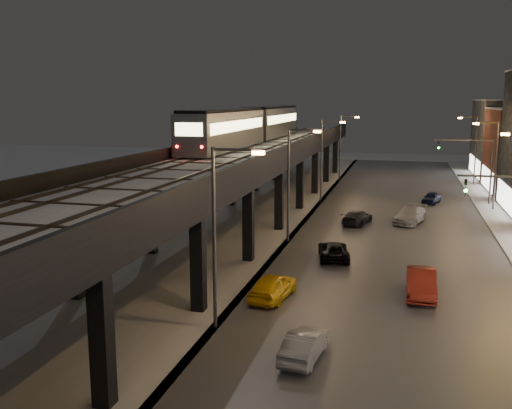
# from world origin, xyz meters

# --- Properties ---
(road_surface) EXTENTS (17.00, 120.00, 0.06)m
(road_surface) POSITION_xyz_m (7.50, 35.00, 0.03)
(road_surface) COLOR #46474D
(road_surface) RESTS_ON ground
(under_viaduct_pavement) EXTENTS (11.00, 120.00, 0.06)m
(under_viaduct_pavement) POSITION_xyz_m (-6.00, 35.00, 0.03)
(under_viaduct_pavement) COLOR #9FA1A8
(under_viaduct_pavement) RESTS_ON ground
(elevated_viaduct) EXTENTS (9.00, 100.00, 6.30)m
(elevated_viaduct) POSITION_xyz_m (-6.00, 31.84, 5.62)
(elevated_viaduct) COLOR black
(elevated_viaduct) RESTS_ON ground
(viaduct_trackbed) EXTENTS (8.40, 100.00, 0.32)m
(viaduct_trackbed) POSITION_xyz_m (-6.01, 31.97, 6.39)
(viaduct_trackbed) COLOR #B2B7C1
(viaduct_trackbed) RESTS_ON elevated_viaduct
(viaduct_parapet_streetside) EXTENTS (0.30, 100.00, 1.10)m
(viaduct_parapet_streetside) POSITION_xyz_m (-1.65, 32.00, 6.85)
(viaduct_parapet_streetside) COLOR black
(viaduct_parapet_streetside) RESTS_ON elevated_viaduct
(viaduct_parapet_far) EXTENTS (0.30, 100.00, 1.10)m
(viaduct_parapet_far) POSITION_xyz_m (-10.35, 32.00, 6.85)
(viaduct_parapet_far) COLOR black
(viaduct_parapet_far) RESTS_ON elevated_viaduct
(streetlight_left_1) EXTENTS (2.57, 0.28, 9.00)m
(streetlight_left_1) POSITION_xyz_m (-0.43, 13.00, 5.24)
(streetlight_left_1) COLOR #38383A
(streetlight_left_1) RESTS_ON ground
(streetlight_left_2) EXTENTS (2.57, 0.28, 9.00)m
(streetlight_left_2) POSITION_xyz_m (-0.43, 31.00, 5.24)
(streetlight_left_2) COLOR #38383A
(streetlight_left_2) RESTS_ON ground
(streetlight_left_3) EXTENTS (2.57, 0.28, 9.00)m
(streetlight_left_3) POSITION_xyz_m (-0.43, 49.00, 5.24)
(streetlight_left_3) COLOR #38383A
(streetlight_left_3) RESTS_ON ground
(streetlight_right_3) EXTENTS (2.56, 0.28, 9.00)m
(streetlight_right_3) POSITION_xyz_m (16.73, 49.00, 5.24)
(streetlight_right_3) COLOR #38383A
(streetlight_right_3) RESTS_ON ground
(streetlight_left_4) EXTENTS (2.57, 0.28, 9.00)m
(streetlight_left_4) POSITION_xyz_m (-0.43, 67.00, 5.24)
(streetlight_left_4) COLOR #38383A
(streetlight_left_4) RESTS_ON ground
(streetlight_right_4) EXTENTS (2.56, 0.28, 9.00)m
(streetlight_right_4) POSITION_xyz_m (16.73, 67.00, 5.24)
(streetlight_right_4) COLOR #38383A
(streetlight_right_4) RESTS_ON ground
(traffic_light_rig_b) EXTENTS (6.10, 0.34, 7.00)m
(traffic_light_rig_b) POSITION_xyz_m (15.84, 52.00, 4.50)
(traffic_light_rig_b) COLOR #38383A
(traffic_light_rig_b) RESTS_ON ground
(subway_train) EXTENTS (3.10, 37.98, 3.71)m
(subway_train) POSITION_xyz_m (-8.50, 48.82, 8.46)
(subway_train) COLOR gray
(subway_train) RESTS_ON viaduct_trackbed
(car_taxi) EXTENTS (2.31, 4.48, 1.46)m
(car_taxi) POSITION_xyz_m (1.16, 17.74, 0.73)
(car_taxi) COLOR gold
(car_taxi) RESTS_ON ground
(car_near_white) EXTENTS (1.75, 3.94, 1.26)m
(car_near_white) POSITION_xyz_m (4.19, 10.68, 0.63)
(car_near_white) COLOR slate
(car_near_white) RESTS_ON ground
(car_mid_silver) EXTENTS (2.81, 4.68, 1.22)m
(car_mid_silver) POSITION_xyz_m (3.46, 26.81, 0.61)
(car_mid_silver) COLOR black
(car_mid_silver) RESTS_ON ground
(car_mid_dark) EXTENTS (2.81, 4.72, 1.28)m
(car_mid_dark) POSITION_xyz_m (4.12, 38.76, 0.64)
(car_mid_dark) COLOR black
(car_mid_dark) RESTS_ON ground
(car_onc_silver) EXTENTS (1.65, 4.66, 1.53)m
(car_onc_silver) POSITION_xyz_m (9.28, 20.35, 0.77)
(car_onc_silver) COLOR maroon
(car_onc_silver) RESTS_ON ground
(car_onc_white) EXTENTS (3.40, 5.39, 1.46)m
(car_onc_white) POSITION_xyz_m (8.76, 40.54, 0.73)
(car_onc_white) COLOR #9B9EA3
(car_onc_white) RESTS_ON ground
(car_onc_red) EXTENTS (2.41, 3.85, 1.22)m
(car_onc_red) POSITION_xyz_m (11.05, 51.35, 0.61)
(car_onc_red) COLOR black
(car_onc_red) RESTS_ON ground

